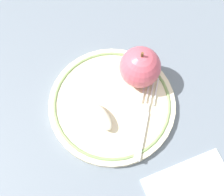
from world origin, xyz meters
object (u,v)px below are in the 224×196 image
plate (112,104)px  napkin_folded (194,195)px  apple_red_whole (140,67)px  fork (144,119)px  apple_slice_front (100,116)px

plate → napkin_folded: 0.22m
plate → apple_red_whole: apple_red_whole is taller
plate → apple_red_whole: bearing=-66.8°
plate → fork: fork is taller
plate → fork: size_ratio=1.63×
apple_slice_front → fork: (-0.03, -0.08, -0.01)m
plate → fork: bearing=-142.5°
apple_slice_front → plate: bearing=-68.7°
plate → fork: 0.07m
fork → napkin_folded: 0.16m
apple_red_whole → apple_slice_front: 0.12m
apple_slice_front → fork: apple_slice_front is taller
plate → apple_slice_front: apple_slice_front is taller
apple_red_whole → napkin_folded: size_ratio=0.58×
apple_slice_front → fork: size_ratio=0.43×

